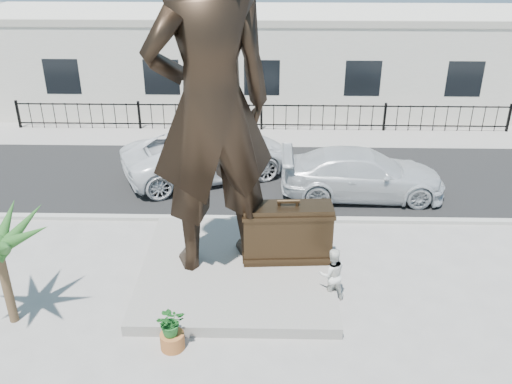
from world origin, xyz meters
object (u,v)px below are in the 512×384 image
at_px(tourist, 332,274).
at_px(car_white, 208,154).
at_px(suitcase, 287,233).
at_px(statue, 211,107).

relative_size(tourist, car_white, 0.23).
height_order(tourist, car_white, car_white).
height_order(suitcase, tourist, suitcase).
distance_m(tourist, car_white, 8.34).
bearing_deg(tourist, suitcase, -59.04).
height_order(statue, tourist, statue).
relative_size(statue, suitcase, 3.69).
bearing_deg(car_white, tourist, -175.71).
xyz_separation_m(statue, tourist, (3.06, -1.28, -3.98)).
bearing_deg(suitcase, car_white, 111.28).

